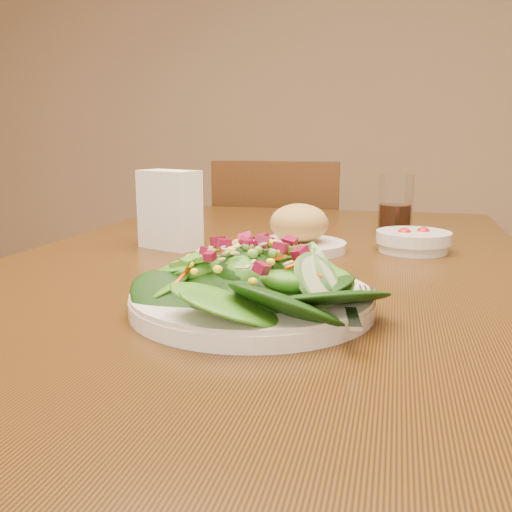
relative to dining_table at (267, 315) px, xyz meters
name	(u,v)px	position (x,y,z in m)	size (l,w,h in m)	color
dining_table	(267,315)	(0.00, 0.00, 0.00)	(0.90, 1.40, 0.75)	#502F10
chair_far	(280,285)	(-0.15, 0.88, -0.18)	(0.42, 0.43, 0.88)	#44260E
salad_plate	(260,286)	(0.06, -0.29, 0.13)	(0.30, 0.29, 0.09)	silver
bread_plate	(299,232)	(0.04, 0.08, 0.14)	(0.17, 0.17, 0.09)	silver
tomato_bowl	(413,241)	(0.24, 0.13, 0.12)	(0.13, 0.13, 0.04)	silver
drinking_glass	(395,209)	(0.21, 0.32, 0.16)	(0.07, 0.07, 0.13)	silver
napkin_holder	(170,207)	(-0.20, 0.06, 0.18)	(0.13, 0.10, 0.15)	white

